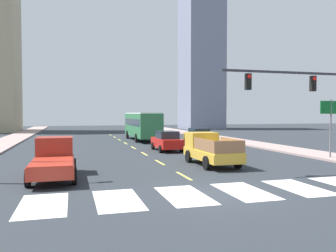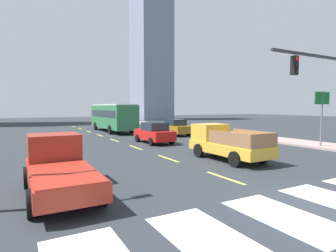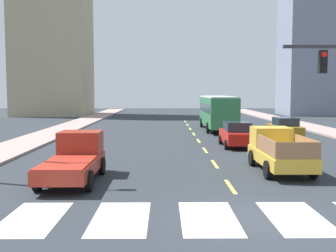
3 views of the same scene
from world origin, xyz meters
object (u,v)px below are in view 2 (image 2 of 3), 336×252
object	(u,v)px
city_bus	(112,116)
direction_sign_green	(322,107)
sedan_near_left	(154,133)
pickup_stakebed	(224,143)
pickup_dark	(59,166)
sedan_far	(175,127)

from	to	relation	value
city_bus	direction_sign_green	size ratio (longest dim) A/B	2.57
city_bus	sedan_near_left	xyz separation A→B (m)	(-0.25, -12.00, -1.09)
pickup_stakebed	city_bus	bearing A→B (deg)	90.41
pickup_stakebed	sedan_near_left	world-z (taller)	pickup_stakebed
pickup_dark	direction_sign_green	xyz separation A→B (m)	(18.35, 1.93, 2.11)
pickup_dark	city_bus	distance (m)	23.99
city_bus	sedan_near_left	world-z (taller)	city_bus
pickup_stakebed	direction_sign_green	world-z (taller)	direction_sign_green
city_bus	sedan_far	distance (m)	8.69
pickup_dark	sedan_near_left	world-z (taller)	pickup_dark
pickup_dark	sedan_near_left	xyz separation A→B (m)	(8.74, 10.22, -0.06)
sedan_far	direction_sign_green	world-z (taller)	direction_sign_green
pickup_dark	direction_sign_green	size ratio (longest dim) A/B	1.24
pickup_dark	direction_sign_green	bearing A→B (deg)	6.79
pickup_stakebed	direction_sign_green	size ratio (longest dim) A/B	1.24
pickup_stakebed	pickup_dark	distance (m)	9.46
pickup_dark	sedan_far	size ratio (longest dim) A/B	1.18
sedan_near_left	sedan_far	world-z (taller)	same
direction_sign_green	pickup_dark	bearing A→B (deg)	-173.99
pickup_stakebed	direction_sign_green	bearing A→B (deg)	-0.98
pickup_stakebed	city_bus	xyz separation A→B (m)	(-0.25, 20.18, 1.02)
direction_sign_green	pickup_stakebed	bearing A→B (deg)	179.33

